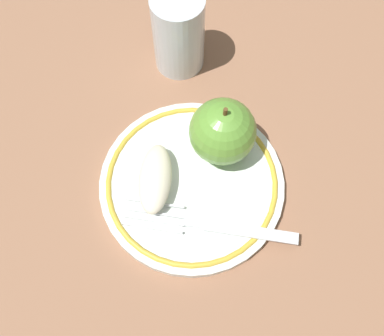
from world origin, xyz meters
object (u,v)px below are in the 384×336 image
Objects in this scene: plate at (192,178)px; apple_red_whole at (223,132)px; drinking_glass at (179,33)px; apple_slice_front at (155,179)px; fork at (215,226)px.

apple_red_whole is at bearing 103.83° from plate.
apple_slice_front is at bearing -40.98° from drinking_glass.
fork is at bearing -10.78° from plate.
apple_slice_front reaches higher than plate.
fork is 0.23m from drinking_glass.
drinking_glass reaches higher than apple_red_whole.
drinking_glass reaches higher than fork.
plate is at bearing -28.10° from drinking_glass.
apple_slice_front is 0.08m from fork.
apple_red_whole reaches higher than fork.
fork is (0.06, -0.01, 0.01)m from plate.
apple_red_whole reaches higher than apple_slice_front.
fork is 1.43× the size of drinking_glass.
plate is 0.06m from fork.
plate is 2.52× the size of apple_red_whole.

